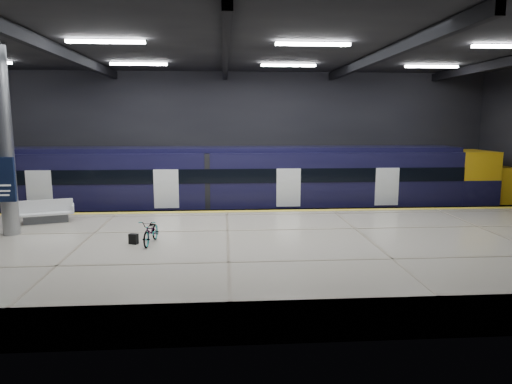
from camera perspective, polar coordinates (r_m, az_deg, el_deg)
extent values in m
plane|color=black|center=(18.85, -3.59, -7.37)|extent=(30.00, 30.00, 0.00)
cube|color=black|center=(26.13, -3.83, 6.06)|extent=(30.00, 0.10, 8.00)
cube|color=black|center=(10.18, -3.40, 1.77)|extent=(30.00, 0.10, 8.00)
cube|color=black|center=(18.31, -3.84, 17.44)|extent=(30.00, 16.00, 0.10)
cube|color=black|center=(19.20, -22.77, 15.64)|extent=(0.25, 16.00, 0.40)
cube|color=black|center=(18.28, -3.83, 16.67)|extent=(0.25, 16.00, 0.40)
cube|color=black|center=(19.27, 15.06, 15.98)|extent=(0.25, 16.00, 0.40)
cube|color=white|center=(16.77, -18.27, 17.42)|extent=(2.60, 0.18, 0.10)
cube|color=white|center=(16.61, 7.14, 17.87)|extent=(2.60, 0.18, 0.10)
cube|color=white|center=(19.20, 28.94, 15.63)|extent=(2.60, 0.18, 0.10)
cube|color=white|center=(22.60, -14.46, 15.23)|extent=(2.60, 0.18, 0.10)
cube|color=white|center=(22.48, 4.08, 15.52)|extent=(2.60, 0.18, 0.10)
cube|color=white|center=(24.45, 21.09, 14.42)|extent=(2.60, 0.18, 0.10)
cube|color=beige|center=(16.29, -3.53, -7.95)|extent=(30.00, 11.00, 1.10)
cube|color=yellow|center=(21.26, -3.68, -2.44)|extent=(30.00, 0.40, 0.01)
cube|color=gray|center=(23.46, -3.70, -3.93)|extent=(30.00, 0.08, 0.16)
cube|color=gray|center=(24.87, -3.72, -3.20)|extent=(30.00, 0.08, 0.16)
cube|color=black|center=(24.07, -3.53, -2.46)|extent=(24.00, 2.58, 0.80)
cube|color=black|center=(23.78, -3.57, 1.74)|extent=(24.00, 2.80, 2.75)
cube|color=black|center=(23.65, -3.61, 5.33)|extent=(24.00, 2.30, 0.24)
cube|color=black|center=(22.35, -3.54, 1.99)|extent=(24.00, 0.04, 0.70)
cube|color=white|center=(22.65, 4.08, 0.55)|extent=(1.20, 0.05, 1.90)
cube|color=gold|center=(27.20, 25.00, 1.82)|extent=(2.00, 2.80, 2.75)
cube|color=black|center=(27.32, 25.57, 2.18)|extent=(1.60, 2.38, 0.80)
cube|color=#595B60|center=(20.82, -24.72, -3.05)|extent=(1.77, 1.00, 0.32)
cube|color=silver|center=(20.77, -24.76, -2.40)|extent=(2.28, 1.48, 0.08)
cube|color=silver|center=(20.72, -24.81, -1.60)|extent=(2.04, 0.70, 0.53)
cube|color=silver|center=(20.85, -27.67, -2.21)|extent=(0.33, 0.87, 0.32)
cube|color=silver|center=(20.71, -21.88, -1.90)|extent=(0.33, 0.87, 0.32)
imported|color=#99999E|center=(16.04, -12.98, -4.81)|extent=(0.76, 1.69, 0.86)
cube|color=black|center=(16.21, -15.06, -5.68)|extent=(0.35, 0.28, 0.35)
cylinder|color=#9EA0A5|center=(18.85, -28.95, 5.60)|extent=(0.60, 0.60, 6.90)
cube|color=#0D1732|center=(18.57, -29.18, 1.36)|extent=(0.90, 0.12, 1.60)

